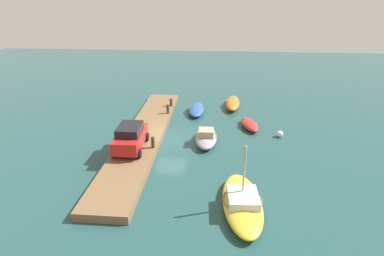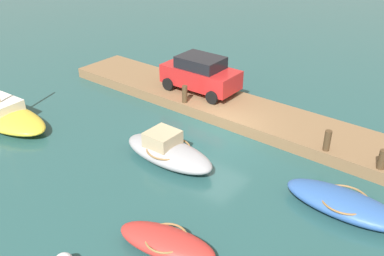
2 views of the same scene
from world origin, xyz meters
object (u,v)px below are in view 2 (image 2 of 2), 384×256
(sailboat_yellow, at_px, (1,114))
(parked_car, at_px, (201,74))
(rowboat_blue, at_px, (344,204))
(mooring_post_mid_west, at_px, (327,141))
(mooring_post_mid_east, at_px, (185,94))
(mooring_post_west, at_px, (382,159))
(motorboat_grey, at_px, (168,151))
(dinghy_red, at_px, (166,242))

(sailboat_yellow, bearing_deg, parked_car, -129.54)
(rowboat_blue, distance_m, mooring_post_mid_west, 3.18)
(mooring_post_mid_east, bearing_deg, mooring_post_west, 180.00)
(motorboat_grey, xyz_separation_m, mooring_post_mid_east, (2.28, -3.82, 0.49))
(mooring_post_west, relative_size, mooring_post_mid_east, 0.89)
(dinghy_red, xyz_separation_m, mooring_post_mid_east, (5.48, -7.53, 0.62))
(mooring_post_mid_west, bearing_deg, rowboat_blue, 124.38)
(dinghy_red, relative_size, mooring_post_west, 4.39)
(rowboat_blue, relative_size, mooring_post_mid_east, 4.79)
(parked_car, bearing_deg, mooring_post_mid_east, 98.43)
(dinghy_red, xyz_separation_m, mooring_post_west, (-3.70, -7.53, 0.58))
(rowboat_blue, xyz_separation_m, mooring_post_mid_east, (8.88, -2.57, 0.60))
(rowboat_blue, distance_m, parked_car, 10.09)
(dinghy_red, relative_size, parked_car, 0.84)
(sailboat_yellow, height_order, parked_car, sailboat_yellow)
(motorboat_grey, height_order, rowboat_blue, motorboat_grey)
(rowboat_blue, height_order, mooring_post_mid_east, mooring_post_mid_east)
(motorboat_grey, distance_m, parked_car, 6.04)
(mooring_post_mid_west, bearing_deg, sailboat_yellow, 25.26)
(dinghy_red, xyz_separation_m, mooring_post_mid_west, (-1.63, -7.53, 0.62))
(mooring_post_west, distance_m, mooring_post_mid_east, 9.18)
(mooring_post_mid_west, bearing_deg, motorboat_grey, 38.32)
(motorboat_grey, bearing_deg, sailboat_yellow, 16.00)
(rowboat_blue, bearing_deg, sailboat_yellow, 12.52)
(mooring_post_west, xyz_separation_m, parked_car, (9.44, -1.57, 0.55))
(motorboat_grey, distance_m, dinghy_red, 4.90)
(motorboat_grey, xyz_separation_m, sailboat_yellow, (8.16, 2.31, -0.02))
(motorboat_grey, bearing_deg, mooring_post_mid_west, -141.48)
(rowboat_blue, bearing_deg, motorboat_grey, 9.68)
(sailboat_yellow, relative_size, mooring_post_mid_east, 6.92)
(mooring_post_mid_west, distance_m, parked_car, 7.56)
(mooring_post_west, bearing_deg, mooring_post_mid_east, 0.00)
(mooring_post_west, distance_m, parked_car, 9.59)
(motorboat_grey, xyz_separation_m, mooring_post_mid_west, (-4.84, -3.82, 0.48))
(rowboat_blue, distance_m, mooring_post_mid_east, 9.26)
(motorboat_grey, relative_size, mooring_post_west, 5.46)
(sailboat_yellow, height_order, mooring_post_mid_east, sailboat_yellow)
(motorboat_grey, distance_m, rowboat_blue, 6.72)
(mooring_post_west, bearing_deg, parked_car, -9.44)
(rowboat_blue, bearing_deg, dinghy_red, 54.53)
(sailboat_yellow, xyz_separation_m, mooring_post_west, (-15.07, -6.13, 0.46))
(dinghy_red, distance_m, sailboat_yellow, 11.45)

